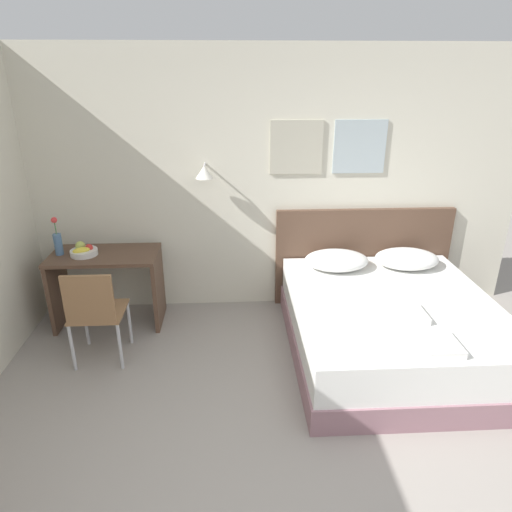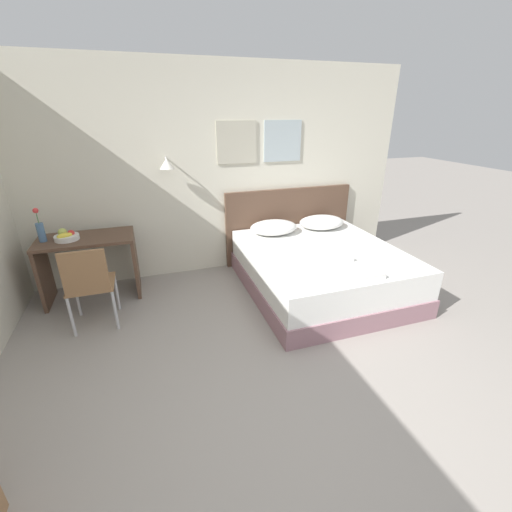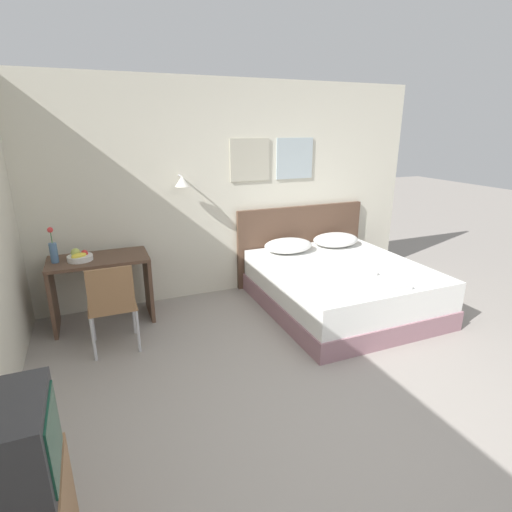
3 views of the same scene
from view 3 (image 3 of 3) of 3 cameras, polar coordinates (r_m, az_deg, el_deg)
The scene contains 12 objects.
ground_plane at distance 3.19m, azimuth 14.04°, elevation -23.74°, with size 24.00×24.00×0.00m, color gray.
wall_back at distance 5.09m, azimuth -4.69°, elevation 9.29°, with size 5.39×0.31×2.65m.
bed at distance 4.90m, azimuth 12.06°, elevation -4.28°, with size 1.76×1.99×0.55m.
headboard at distance 5.64m, azimuth 6.41°, elevation 1.78°, with size 1.88×0.06×1.06m.
pillow_left at distance 5.17m, azimuth 4.64°, elevation 1.51°, with size 0.64×0.48×0.17m.
pillow_right at distance 5.53m, azimuth 11.31°, elevation 2.29°, with size 0.64×0.48×0.17m.
folded_towel_near_foot at distance 4.56m, azimuth 14.37°, elevation -2.01°, with size 0.27×0.32×0.06m.
folded_towel_mid_bed at distance 4.28m, azimuth 18.69°, elevation -3.75°, with size 0.26×0.33×0.06m.
desk at distance 4.68m, azimuth -21.29°, elevation -3.04°, with size 1.03×0.56×0.76m.
desk_chair at distance 4.02m, azimuth -19.90°, elevation -6.11°, with size 0.44×0.44×0.89m.
fruit_bowl at distance 4.57m, azimuth -23.90°, elevation -0.08°, with size 0.25×0.25×0.13m.
flower_vase at distance 4.59m, azimuth -26.97°, elevation 0.77°, with size 0.08×0.08×0.38m.
Camera 3 is at (-1.53, -1.85, 2.10)m, focal length 28.00 mm.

